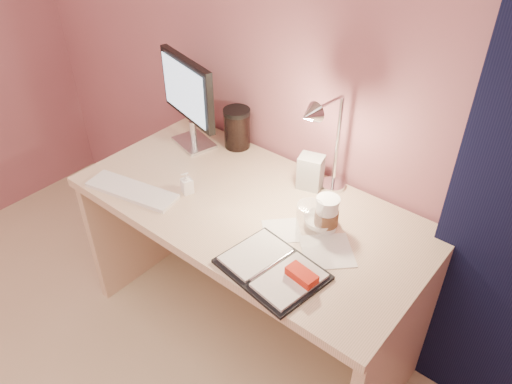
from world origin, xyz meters
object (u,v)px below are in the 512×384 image
Objects in this scene: bowl at (321,222)px; dark_jar at (237,130)px; monitor at (190,95)px; product_box at (311,172)px; desk_lamp at (327,141)px; keyboard at (132,191)px; planner at (274,269)px; lotion_bottle at (187,183)px; clear_cup at (309,223)px; desk at (262,238)px; coffee_cup at (327,215)px.

dark_jar is (-0.60, 0.23, 0.06)m from bowl.
monitor is 2.90× the size of product_box.
dark_jar reaches higher than product_box.
dark_jar is 0.39× the size of desk_lamp.
keyboard is 1.07× the size of planner.
dark_jar is at bearing 159.35° from bowl.
lotion_bottle is at bearing -138.67° from desk_lamp.
desk_lamp is at bearing 23.27° from keyboard.
product_box is (-0.18, 0.27, -0.01)m from clear_cup.
bowl is at bearing 17.58° from lotion_bottle.
desk is 0.40m from lotion_bottle.
lotion_bottle is 0.22× the size of desk_lamp.
planner is 0.55m from lotion_bottle.
product_box is 0.33× the size of desk_lamp.
clear_cup is at bearing -19.69° from desk.
desk_lamp reaches higher than product_box.
coffee_cup is at bearing 16.50° from lotion_bottle.
clear_cup is at bearing -99.54° from coffee_cup.
clear_cup is 0.69m from dark_jar.
dark_jar is (0.17, 0.11, -0.16)m from monitor.
desk is at bearing 178.23° from bowl.
coffee_cup is at bearing -20.27° from dark_jar.
keyboard is 0.71m from planner.
dark_jar is (0.09, 0.53, 0.07)m from keyboard.
desk_lamp is (-0.09, 0.22, 0.19)m from clear_cup.
planner is at bearing -69.62° from desk_lamp.
bowl is (0.28, -0.01, 0.25)m from desk.
desk_lamp reaches higher than dark_jar.
dark_jar reaches higher than desk.
bowl is (-0.02, 0.00, -0.05)m from coffee_cup.
monitor is (-0.49, 0.10, 0.47)m from desk.
desk_lamp is (0.61, 0.43, 0.26)m from keyboard.
bowl is (-0.01, 0.29, 0.01)m from planner.
coffee_cup is 0.05m from bowl.
clear_cup is at bearing -85.24° from bowl.
monitor is 0.82m from clear_cup.
keyboard is 2.78× the size of coffee_cup.
lotion_bottle is at bearing -163.50° from coffee_cup.
product_box is (0.52, 0.48, 0.06)m from keyboard.
desk is 3.64× the size of keyboard.
monitor is 0.68m from desk_lamp.
product_box is (0.43, -0.05, -0.01)m from dark_jar.
planner is 2.61× the size of coffee_cup.
clear_cup reaches higher than product_box.
coffee_cup reaches higher than planner.
coffee_cup is 0.09m from clear_cup.
bowl is at bearing 6.57° from monitor.
product_box is at bearing 158.77° from desk_lamp.
coffee_cup is 0.33× the size of desk_lamp.
keyboard is at bearing -163.17° from clear_cup.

